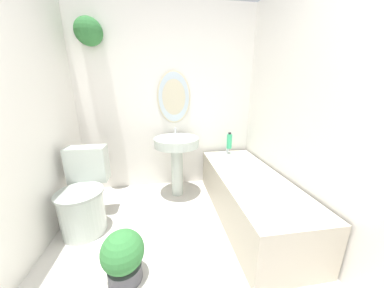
{
  "coord_description": "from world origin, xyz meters",
  "views": [
    {
      "loc": [
        -0.08,
        -0.29,
        1.36
      ],
      "look_at": [
        0.18,
        1.45,
        0.85
      ],
      "focal_mm": 18.0,
      "sensor_mm": 36.0,
      "label": 1
    }
  ],
  "objects_px": {
    "pedestal_sink": "(177,151)",
    "bathtub": "(248,195)",
    "toilet": "(84,198)",
    "shampoo_bottle": "(229,141)",
    "potted_plant": "(123,256)"
  },
  "relations": [
    {
      "from": "pedestal_sink",
      "to": "bathtub",
      "type": "xyz_separation_m",
      "value": [
        0.73,
        -0.57,
        -0.35
      ]
    },
    {
      "from": "shampoo_bottle",
      "to": "potted_plant",
      "type": "bearing_deg",
      "value": -133.18
    },
    {
      "from": "toilet",
      "to": "shampoo_bottle",
      "type": "xyz_separation_m",
      "value": [
        1.7,
        0.64,
        0.34
      ]
    },
    {
      "from": "toilet",
      "to": "shampoo_bottle",
      "type": "height_order",
      "value": "toilet"
    },
    {
      "from": "bathtub",
      "to": "potted_plant",
      "type": "bearing_deg",
      "value": -154.28
    },
    {
      "from": "bathtub",
      "to": "shampoo_bottle",
      "type": "xyz_separation_m",
      "value": [
        0.01,
        0.72,
        0.41
      ]
    },
    {
      "from": "pedestal_sink",
      "to": "bathtub",
      "type": "height_order",
      "value": "pedestal_sink"
    },
    {
      "from": "pedestal_sink",
      "to": "shampoo_bottle",
      "type": "relative_size",
      "value": 3.9
    },
    {
      "from": "pedestal_sink",
      "to": "bathtub",
      "type": "bearing_deg",
      "value": -38.07
    },
    {
      "from": "bathtub",
      "to": "pedestal_sink",
      "type": "bearing_deg",
      "value": 141.93
    },
    {
      "from": "bathtub",
      "to": "toilet",
      "type": "bearing_deg",
      "value": 177.4
    },
    {
      "from": "toilet",
      "to": "bathtub",
      "type": "height_order",
      "value": "toilet"
    },
    {
      "from": "pedestal_sink",
      "to": "shampoo_bottle",
      "type": "distance_m",
      "value": 0.76
    },
    {
      "from": "toilet",
      "to": "bathtub",
      "type": "xyz_separation_m",
      "value": [
        1.69,
        -0.08,
        -0.07
      ]
    },
    {
      "from": "toilet",
      "to": "potted_plant",
      "type": "distance_m",
      "value": 0.82
    }
  ]
}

